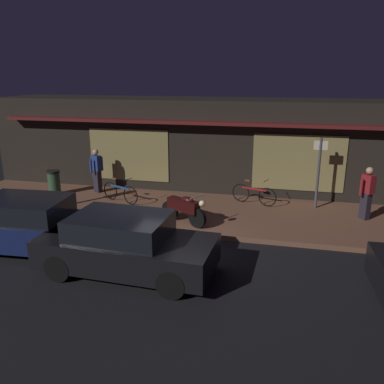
% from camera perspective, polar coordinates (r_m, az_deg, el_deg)
% --- Properties ---
extents(ground_plane, '(60.00, 60.00, 0.00)m').
position_cam_1_polar(ground_plane, '(10.79, -2.56, -8.42)').
color(ground_plane, black).
extents(sidewalk_slab, '(18.00, 4.00, 0.15)m').
position_cam_1_polar(sidewalk_slab, '(13.46, 0.88, -2.88)').
color(sidewalk_slab, brown).
rests_on(sidewalk_slab, ground_plane).
extents(storefront_building, '(18.00, 3.30, 3.60)m').
position_cam_1_polar(storefront_building, '(16.26, 3.47, 6.78)').
color(storefront_building, black).
rests_on(storefront_building, ground_plane).
extents(motorcycle, '(1.57, 0.93, 0.97)m').
position_cam_1_polar(motorcycle, '(12.10, -1.12, -2.29)').
color(motorcycle, black).
rests_on(motorcycle, sidewalk_slab).
extents(bicycle_parked, '(1.55, 0.69, 0.91)m').
position_cam_1_polar(bicycle_parked, '(14.40, -10.19, -0.04)').
color(bicycle_parked, black).
rests_on(bicycle_parked, sidewalk_slab).
extents(bicycle_extra, '(1.58, 0.63, 0.91)m').
position_cam_1_polar(bicycle_extra, '(14.12, 8.78, -0.30)').
color(bicycle_extra, black).
rests_on(bicycle_extra, sidewalk_slab).
extents(person_photographer, '(0.44, 0.59, 1.67)m').
position_cam_1_polar(person_photographer, '(15.68, -13.40, 3.10)').
color(person_photographer, '#28232D').
rests_on(person_photographer, sidewalk_slab).
extents(person_bystander, '(0.55, 0.44, 1.67)m').
position_cam_1_polar(person_bystander, '(13.50, 23.65, -0.01)').
color(person_bystander, '#28232D').
rests_on(person_bystander, sidewalk_slab).
extents(sign_post, '(0.44, 0.09, 2.40)m').
position_cam_1_polar(sign_post, '(13.94, 17.58, 3.16)').
color(sign_post, '#47474C').
rests_on(sign_post, sidewalk_slab).
extents(trash_bin, '(0.48, 0.48, 0.93)m').
position_cam_1_polar(trash_bin, '(15.89, -19.04, 1.30)').
color(trash_bin, '#2D4C33').
rests_on(trash_bin, sidewalk_slab).
extents(parked_car_near, '(4.20, 2.02, 1.42)m').
position_cam_1_polar(parked_car_near, '(11.48, -22.13, -4.30)').
color(parked_car_near, black).
rests_on(parked_car_near, ground_plane).
extents(parked_car_far, '(4.18, 1.95, 1.42)m').
position_cam_1_polar(parked_car_far, '(9.55, -9.49, -7.45)').
color(parked_car_far, black).
rests_on(parked_car_far, ground_plane).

